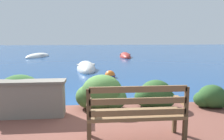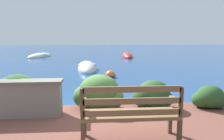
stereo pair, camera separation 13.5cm
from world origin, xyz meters
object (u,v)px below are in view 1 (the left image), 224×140
object	(u,v)px
rowboat_far	(38,56)
mooring_buoy	(110,76)
rowboat_nearest	(86,68)
park_bench	(136,112)
rowboat_mid	(125,56)

from	to	relation	value
rowboat_far	mooring_buoy	xyz separation A→B (m)	(5.60, -10.12, 0.03)
mooring_buoy	rowboat_nearest	bearing A→B (deg)	115.67
park_bench	mooring_buoy	world-z (taller)	park_bench
rowboat_nearest	rowboat_mid	xyz separation A→B (m)	(3.23, 6.96, -0.01)
rowboat_mid	mooring_buoy	size ratio (longest dim) A/B	6.00
rowboat_nearest	mooring_buoy	distance (m)	2.63
rowboat_nearest	rowboat_mid	distance (m)	7.67
rowboat_mid	rowboat_far	xyz separation A→B (m)	(-7.69, 0.79, -0.01)
park_bench	rowboat_mid	xyz separation A→B (m)	(2.21, 15.81, -0.64)
rowboat_nearest	rowboat_far	bearing A→B (deg)	24.89
mooring_buoy	rowboat_far	bearing A→B (deg)	118.95
rowboat_mid	mooring_buoy	distance (m)	9.56
rowboat_nearest	mooring_buoy	bearing A→B (deg)	-159.35
mooring_buoy	park_bench	bearing A→B (deg)	-91.02
park_bench	rowboat_mid	bearing A→B (deg)	84.74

